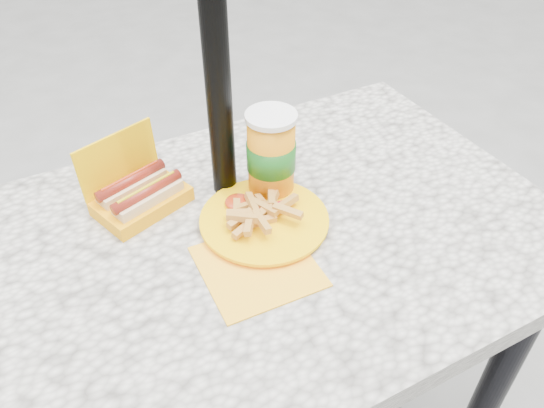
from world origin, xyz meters
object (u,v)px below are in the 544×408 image
hotdog_box (139,194)px  fries_plate (262,222)px  umbrella_pole (214,29)px  soda_cup (271,155)px

hotdog_box → fries_plate: bearing=-61.5°
umbrella_pole → soda_cup: bearing=-36.9°
fries_plate → soda_cup: bearing=53.2°
fries_plate → hotdog_box: bearing=137.8°
fries_plate → soda_cup: soda_cup is taller
umbrella_pole → fries_plate: (0.01, -0.15, -0.34)m
umbrella_pole → hotdog_box: bearing=172.1°
umbrella_pole → hotdog_box: umbrella_pole is taller
hotdog_box → soda_cup: soda_cup is taller
hotdog_box → soda_cup: (0.26, -0.08, 0.06)m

